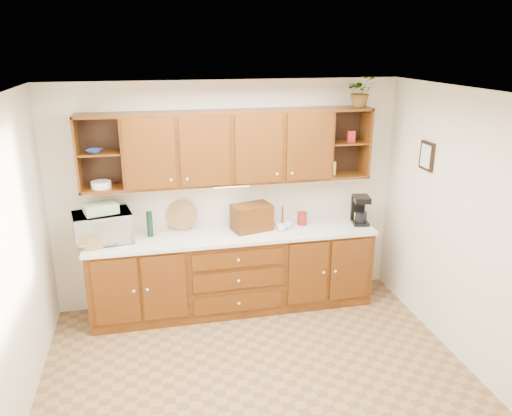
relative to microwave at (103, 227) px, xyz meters
name	(u,v)px	position (x,y,z in m)	size (l,w,h in m)	color
floor	(261,384)	(1.40, -1.49, -1.10)	(4.00, 4.00, 0.00)	olive
ceiling	(262,96)	(1.40, -1.49, 1.50)	(4.00, 4.00, 0.00)	white
back_wall	(228,195)	(1.40, 0.26, 0.20)	(4.00, 4.00, 0.00)	beige
left_wall	(4,277)	(-0.60, -1.49, 0.20)	(3.50, 3.50, 0.00)	beige
right_wall	(474,236)	(3.40, -1.49, 0.20)	(3.50, 3.50, 0.00)	beige
base_cabinets	(234,272)	(1.40, -0.04, -0.65)	(3.20, 0.60, 0.90)	#331705
countertop	(233,235)	(1.40, -0.05, -0.18)	(3.24, 0.64, 0.04)	silver
upper_cabinets	(230,147)	(1.41, 0.10, 0.79)	(3.20, 0.33, 0.80)	#331705
undercabinet_light	(231,186)	(1.40, 0.05, 0.37)	(0.40, 0.05, 0.03)	white
framed_picture	(427,156)	(3.38, -0.59, 0.75)	(0.03, 0.24, 0.30)	black
wicker_basket	(91,240)	(-0.12, -0.12, -0.09)	(0.26, 0.26, 0.14)	olive
microwave	(103,227)	(0.00, 0.00, 0.00)	(0.59, 0.40, 0.33)	beige
towel_stack	(101,208)	(0.00, 0.00, 0.21)	(0.34, 0.25, 0.10)	#DDE169
wine_bottle	(150,224)	(0.49, 0.05, -0.02)	(0.07, 0.07, 0.28)	black
woven_tray	(183,228)	(0.86, 0.20, -0.16)	(0.34, 0.34, 0.02)	olive
bread_box	(252,217)	(1.63, 0.01, -0.01)	(0.43, 0.27, 0.30)	#331705
mug_tree	(282,225)	(1.98, -0.04, -0.12)	(0.23, 0.24, 0.27)	#331705
canister_red	(302,218)	(2.24, 0.06, -0.09)	(0.11, 0.11, 0.15)	maroon
canister_white	(261,222)	(1.73, -0.01, -0.06)	(0.09, 0.09, 0.20)	white
canister_yellow	(358,217)	(2.92, 0.00, -0.10)	(0.09, 0.09, 0.12)	yellow
coffee_maker	(360,210)	(2.92, -0.04, 0.00)	(0.22, 0.26, 0.34)	black
bowl_stack	(94,151)	(-0.01, 0.06, 0.82)	(0.16, 0.16, 0.04)	#283A94
plate_stack	(101,185)	(0.02, 0.07, 0.45)	(0.21, 0.21, 0.07)	white
pantry_box_yellow	(332,168)	(2.59, 0.09, 0.49)	(0.09, 0.07, 0.15)	yellow
pantry_box_red	(351,136)	(2.80, 0.06, 0.86)	(0.09, 0.07, 0.13)	maroon
potted_plant	(361,91)	(2.89, 0.06, 1.36)	(0.31, 0.27, 0.35)	#999999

